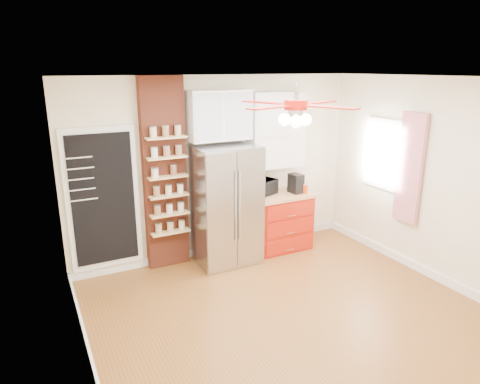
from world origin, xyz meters
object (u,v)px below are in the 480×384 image
toaster_oven (263,187)px  pantry_jar_oats (155,173)px  red_cabinet (280,221)px  ceiling_fan (296,105)px  fridge (226,205)px  coffee_maker (296,183)px  canister_left (305,189)px

toaster_oven → pantry_jar_oats: bearing=160.6°
toaster_oven → red_cabinet: bearing=-43.8°
ceiling_fan → pantry_jar_oats: ceiling_fan is taller
red_cabinet → toaster_oven: toaster_oven is taller
ceiling_fan → fridge: bearing=91.8°
red_cabinet → ceiling_fan: bearing=-118.7°
red_cabinet → pantry_jar_oats: size_ratio=7.72×
fridge → red_cabinet: fridge is taller
fridge → pantry_jar_oats: (-0.98, 0.13, 0.56)m
toaster_oven → coffee_maker: size_ratio=1.39×
fridge → toaster_oven: 0.75m
coffee_maker → canister_left: coffee_maker is taller
ceiling_fan → canister_left: size_ratio=10.28×
red_cabinet → canister_left: 0.65m
canister_left → pantry_jar_oats: bearing=174.6°
ceiling_fan → coffee_maker: 2.43m
fridge → toaster_oven: bearing=12.5°
fridge → ceiling_fan: bearing=-88.2°
red_cabinet → coffee_maker: coffee_maker is taller
coffee_maker → canister_left: 0.17m
fridge → coffee_maker: fridge is taller
red_cabinet → pantry_jar_oats: pantry_jar_oats is taller
toaster_oven → fridge: bearing=172.1°
toaster_oven → ceiling_fan: bearing=-130.9°
red_cabinet → coffee_maker: 0.65m
ceiling_fan → toaster_oven: (0.67, 1.79, -1.41)m
coffee_maker → fridge: bearing=175.5°
fridge → red_cabinet: size_ratio=1.86×
red_cabinet → canister_left: bearing=-21.2°
red_cabinet → pantry_jar_oats: bearing=177.7°
coffee_maker → toaster_oven: bearing=158.0°
fridge → pantry_jar_oats: bearing=172.6°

